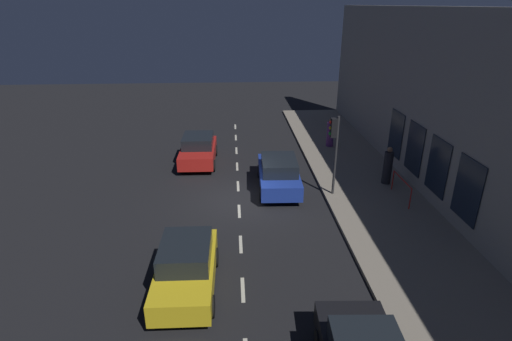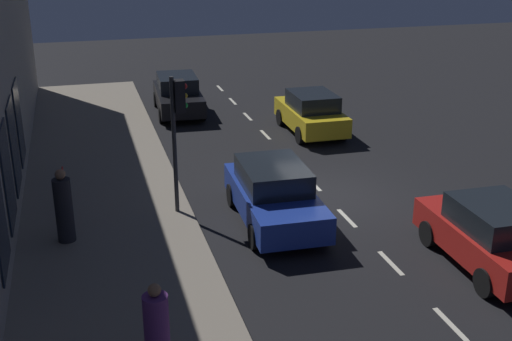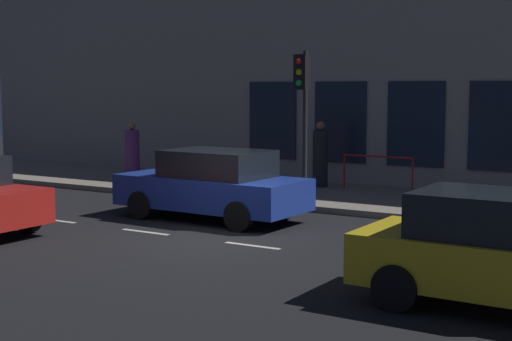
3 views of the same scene
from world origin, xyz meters
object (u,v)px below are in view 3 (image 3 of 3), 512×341
Objects in this scene: traffic_light at (303,93)px; parked_car_0 at (213,185)px; parked_car_2 at (502,252)px; pedestrian_1 at (132,154)px; pedestrian_0 at (320,157)px.

traffic_light is 0.84× the size of parked_car_0.
pedestrian_1 is at bearing -119.51° from parked_car_2.
traffic_light is at bearing -133.33° from parked_car_2.
pedestrian_0 is at bearing 1.68° from parked_car_0.
parked_car_2 is at bearing -134.12° from traffic_light.
parked_car_0 is 1.12× the size of parked_car_2.
parked_car_0 is at bearing 47.48° from pedestrian_0.
traffic_light reaches higher than pedestrian_0.
parked_car_0 is 2.36× the size of pedestrian_0.
pedestrian_1 is (3.84, 5.67, 0.16)m from parked_car_0.
traffic_light reaches higher than pedestrian_1.
pedestrian_0 reaches higher than pedestrian_1.
pedestrian_1 is (7.55, 12.92, 0.16)m from parked_car_2.
parked_car_0 is 6.85m from pedestrian_1.
traffic_light is at bearing 113.01° from pedestrian_1.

